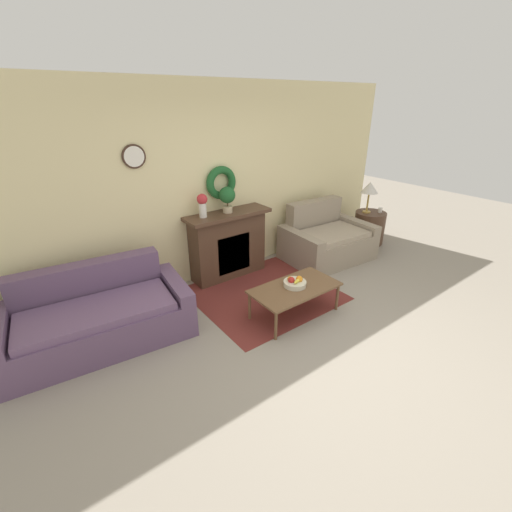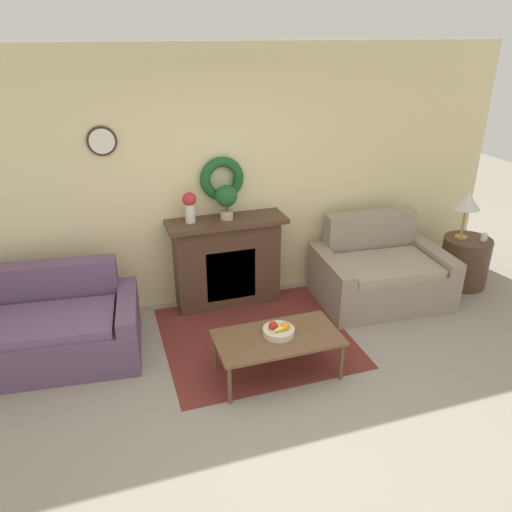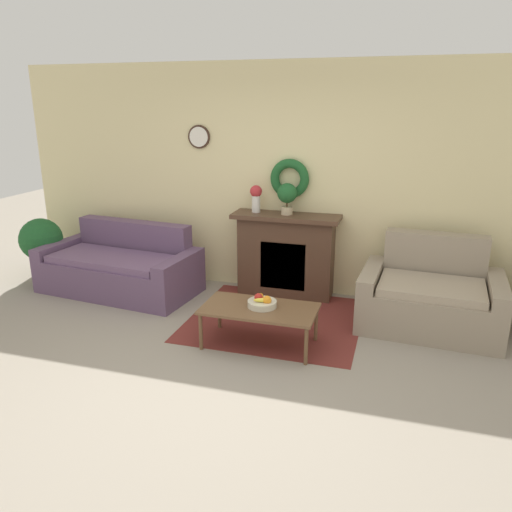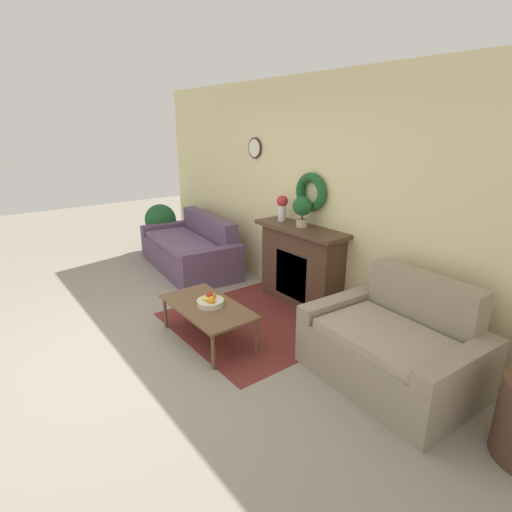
{
  "view_description": "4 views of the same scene",
  "coord_description": "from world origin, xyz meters",
  "px_view_note": "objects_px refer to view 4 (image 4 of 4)",
  "views": [
    {
      "loc": [
        -2.34,
        -1.85,
        2.45
      ],
      "look_at": [
        -0.02,
        1.27,
        0.66
      ],
      "focal_mm": 24.0,
      "sensor_mm": 36.0,
      "label": 1
    },
    {
      "loc": [
        -1.12,
        -2.63,
        2.8
      ],
      "look_at": [
        0.16,
        1.3,
        0.91
      ],
      "focal_mm": 35.0,
      "sensor_mm": 36.0,
      "label": 2
    },
    {
      "loc": [
        1.4,
        -3.43,
        2.24
      ],
      "look_at": [
        -0.01,
        1.27,
        0.72
      ],
      "focal_mm": 35.0,
      "sensor_mm": 36.0,
      "label": 3
    },
    {
      "loc": [
        3.43,
        -1.11,
        2.16
      ],
      "look_at": [
        0.12,
        1.42,
        0.77
      ],
      "focal_mm": 28.0,
      "sensor_mm": 36.0,
      "label": 4
    }
  ],
  "objects_px": {
    "fruit_bowl": "(211,301)",
    "potted_plant_floor_by_couch": "(161,221)",
    "fireplace": "(301,265)",
    "coffee_table": "(207,308)",
    "loveseat_right": "(394,347)",
    "vase_on_mantel_left": "(282,206)",
    "couch_left": "(191,250)",
    "potted_plant_on_mantel": "(302,208)"
  },
  "relations": [
    {
      "from": "loveseat_right",
      "to": "potted_plant_floor_by_couch",
      "type": "height_order",
      "value": "loveseat_right"
    },
    {
      "from": "vase_on_mantel_left",
      "to": "couch_left",
      "type": "bearing_deg",
      "value": -163.77
    },
    {
      "from": "loveseat_right",
      "to": "fruit_bowl",
      "type": "bearing_deg",
      "value": -145.6
    },
    {
      "from": "fireplace",
      "to": "fruit_bowl",
      "type": "distance_m",
      "value": 1.36
    },
    {
      "from": "potted_plant_floor_by_couch",
      "to": "fruit_bowl",
      "type": "bearing_deg",
      "value": -16.22
    },
    {
      "from": "loveseat_right",
      "to": "coffee_table",
      "type": "relative_size",
      "value": 1.34
    },
    {
      "from": "loveseat_right",
      "to": "fruit_bowl",
      "type": "height_order",
      "value": "loveseat_right"
    },
    {
      "from": "vase_on_mantel_left",
      "to": "potted_plant_floor_by_couch",
      "type": "height_order",
      "value": "vase_on_mantel_left"
    },
    {
      "from": "fireplace",
      "to": "loveseat_right",
      "type": "relative_size",
      "value": 0.87
    },
    {
      "from": "vase_on_mantel_left",
      "to": "potted_plant_on_mantel",
      "type": "xyz_separation_m",
      "value": [
        0.38,
        -0.02,
        0.04
      ]
    },
    {
      "from": "vase_on_mantel_left",
      "to": "potted_plant_floor_by_couch",
      "type": "xyz_separation_m",
      "value": [
        -2.77,
        -0.41,
        -0.66
      ]
    },
    {
      "from": "couch_left",
      "to": "potted_plant_floor_by_couch",
      "type": "distance_m",
      "value": 1.2
    },
    {
      "from": "fruit_bowl",
      "to": "potted_plant_on_mantel",
      "type": "relative_size",
      "value": 0.76
    },
    {
      "from": "coffee_table",
      "to": "fruit_bowl",
      "type": "relative_size",
      "value": 3.92
    },
    {
      "from": "loveseat_right",
      "to": "potted_plant_on_mantel",
      "type": "bearing_deg",
      "value": 169.38
    },
    {
      "from": "fireplace",
      "to": "potted_plant_on_mantel",
      "type": "xyz_separation_m",
      "value": [
        0.01,
        -0.01,
        0.72
      ]
    },
    {
      "from": "couch_left",
      "to": "vase_on_mantel_left",
      "type": "xyz_separation_m",
      "value": [
        1.6,
        0.47,
        0.89
      ]
    },
    {
      "from": "loveseat_right",
      "to": "vase_on_mantel_left",
      "type": "height_order",
      "value": "vase_on_mantel_left"
    },
    {
      "from": "fruit_bowl",
      "to": "couch_left",
      "type": "bearing_deg",
      "value": 156.7
    },
    {
      "from": "fireplace",
      "to": "couch_left",
      "type": "relative_size",
      "value": 0.63
    },
    {
      "from": "fireplace",
      "to": "coffee_table",
      "type": "height_order",
      "value": "fireplace"
    },
    {
      "from": "coffee_table",
      "to": "vase_on_mantel_left",
      "type": "height_order",
      "value": "vase_on_mantel_left"
    },
    {
      "from": "couch_left",
      "to": "fruit_bowl",
      "type": "bearing_deg",
      "value": -17.29
    },
    {
      "from": "fireplace",
      "to": "coffee_table",
      "type": "distance_m",
      "value": 1.39
    },
    {
      "from": "vase_on_mantel_left",
      "to": "loveseat_right",
      "type": "bearing_deg",
      "value": -12.34
    },
    {
      "from": "vase_on_mantel_left",
      "to": "potted_plant_on_mantel",
      "type": "height_order",
      "value": "potted_plant_on_mantel"
    },
    {
      "from": "vase_on_mantel_left",
      "to": "potted_plant_floor_by_couch",
      "type": "relative_size",
      "value": 0.39
    },
    {
      "from": "couch_left",
      "to": "potted_plant_on_mantel",
      "type": "bearing_deg",
      "value": 18.71
    },
    {
      "from": "loveseat_right",
      "to": "coffee_table",
      "type": "height_order",
      "value": "loveseat_right"
    },
    {
      "from": "fireplace",
      "to": "vase_on_mantel_left",
      "type": "bearing_deg",
      "value": 179.13
    },
    {
      "from": "potted_plant_floor_by_couch",
      "to": "fireplace",
      "type": "bearing_deg",
      "value": 7.38
    },
    {
      "from": "couch_left",
      "to": "potted_plant_floor_by_couch",
      "type": "bearing_deg",
      "value": -176.53
    },
    {
      "from": "fireplace",
      "to": "loveseat_right",
      "type": "xyz_separation_m",
      "value": [
        1.64,
        -0.44,
        -0.19
      ]
    },
    {
      "from": "vase_on_mantel_left",
      "to": "potted_plant_on_mantel",
      "type": "bearing_deg",
      "value": -3.02
    },
    {
      "from": "fireplace",
      "to": "potted_plant_on_mantel",
      "type": "distance_m",
      "value": 0.72
    },
    {
      "from": "coffee_table",
      "to": "potted_plant_on_mantel",
      "type": "height_order",
      "value": "potted_plant_on_mantel"
    },
    {
      "from": "coffee_table",
      "to": "couch_left",
      "type": "bearing_deg",
      "value": 155.86
    },
    {
      "from": "couch_left",
      "to": "potted_plant_floor_by_couch",
      "type": "xyz_separation_m",
      "value": [
        -1.18,
        0.05,
        0.23
      ]
    },
    {
      "from": "fireplace",
      "to": "couch_left",
      "type": "xyz_separation_m",
      "value": [
        -1.97,
        -0.46,
        -0.21
      ]
    },
    {
      "from": "fruit_bowl",
      "to": "potted_plant_floor_by_couch",
      "type": "height_order",
      "value": "potted_plant_floor_by_couch"
    },
    {
      "from": "vase_on_mantel_left",
      "to": "potted_plant_on_mantel",
      "type": "distance_m",
      "value": 0.38
    },
    {
      "from": "fireplace",
      "to": "potted_plant_on_mantel",
      "type": "relative_size",
      "value": 3.46
    }
  ]
}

